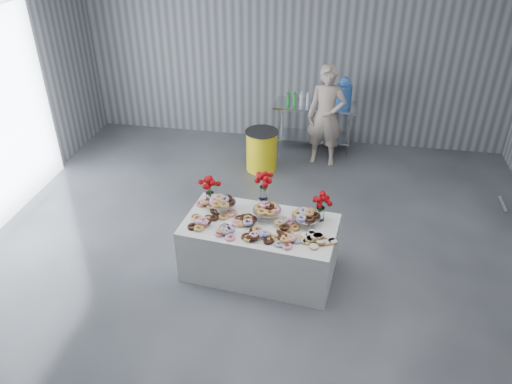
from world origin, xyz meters
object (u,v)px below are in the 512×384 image
display_table (260,248)px  prep_table (315,118)px  trash_barrel (262,150)px  water_jug (344,93)px  person (326,116)px

display_table → prep_table: size_ratio=1.27×
trash_barrel → water_jug: bearing=36.5°
prep_table → person: size_ratio=0.83×
display_table → prep_table: bearing=83.9°
display_table → person: size_ratio=1.05×
display_table → water_jug: 3.90m
water_jug → person: 0.64m
water_jug → trash_barrel: water_jug is taller
display_table → trash_barrel: 2.77m
trash_barrel → person: bearing=23.8°
prep_table → water_jug: bearing=-0.0°
prep_table → water_jug: size_ratio=2.71×
water_jug → person: (-0.28, -0.52, -0.25)m
prep_table → water_jug: (0.50, -0.00, 0.53)m
prep_table → trash_barrel: 1.32m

